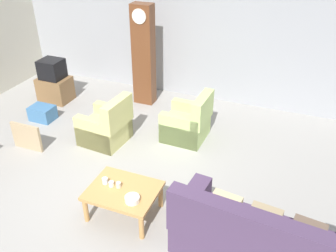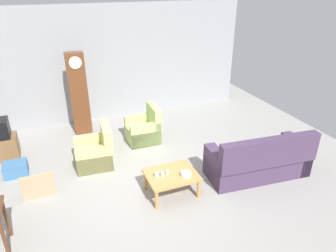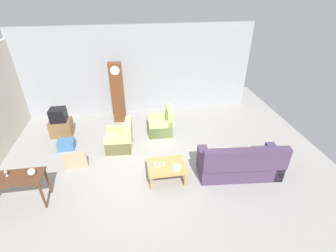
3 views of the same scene
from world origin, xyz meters
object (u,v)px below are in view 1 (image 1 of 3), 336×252
at_px(tv_crt, 52,69).
at_px(cup_cream_tall, 118,185).
at_px(armchair_olive_near, 106,127).
at_px(grandfather_clock, 144,56).
at_px(couch_floral, 260,242).
at_px(storage_box_blue, 43,113).
at_px(cup_white_porcelain, 111,184).
at_px(bowl_white_stacked, 132,199).
at_px(coffee_table_wood, 123,193).
at_px(framed_picture_leaning, 27,137).
at_px(tv_stand_cabinet, 55,89).
at_px(armchair_olive_far, 188,124).
at_px(cup_blue_rimmed, 105,181).

bearing_deg(tv_crt, cup_cream_tall, -40.68).
height_order(armchair_olive_near, cup_cream_tall, armchair_olive_near).
distance_m(armchair_olive_near, grandfather_clock, 1.93).
bearing_deg(couch_floral, storage_box_blue, 157.72).
xyz_separation_m(cup_white_porcelain, bowl_white_stacked, (0.41, -0.16, -0.00)).
distance_m(tv_crt, storage_box_blue, 1.08).
distance_m(cup_cream_tall, bowl_white_stacked, 0.36).
xyz_separation_m(coffee_table_wood, framed_picture_leaning, (-2.38, 0.81, -0.12)).
bearing_deg(tv_stand_cabinet, armchair_olive_far, -6.94).
distance_m(coffee_table_wood, cup_cream_tall, 0.13).
relative_size(armchair_olive_near, bowl_white_stacked, 4.64).
bearing_deg(armchair_olive_far, coffee_table_wood, -94.53).
height_order(couch_floral, cup_cream_tall, couch_floral).
bearing_deg(grandfather_clock, couch_floral, -48.04).
bearing_deg(coffee_table_wood, grandfather_clock, 110.08).
bearing_deg(couch_floral, grandfather_clock, 131.96).
xyz_separation_m(couch_floral, storage_box_blue, (-4.73, 1.94, -0.21)).
bearing_deg(cup_blue_rimmed, cup_cream_tall, -0.73).
xyz_separation_m(couch_floral, armchair_olive_far, (-1.73, 2.38, -0.05)).
relative_size(armchair_olive_far, bowl_white_stacked, 4.64).
bearing_deg(cup_blue_rimmed, coffee_table_wood, -4.45).
height_order(armchair_olive_near, armchair_olive_far, same).
height_order(tv_stand_cabinet, framed_picture_leaning, tv_stand_cabinet).
distance_m(tv_crt, cup_white_porcelain, 3.95).
relative_size(storage_box_blue, cup_blue_rimmed, 5.36).
bearing_deg(cup_cream_tall, storage_box_blue, 147.28).
xyz_separation_m(coffee_table_wood, tv_stand_cabinet, (-3.12, 2.63, -0.10)).
relative_size(armchair_olive_near, cup_white_porcelain, 11.96).
distance_m(storage_box_blue, cup_white_porcelain, 3.21).
height_order(armchair_olive_near, cup_blue_rimmed, armchair_olive_near).
bearing_deg(cup_cream_tall, tv_crt, 139.32).
relative_size(tv_stand_cabinet, storage_box_blue, 1.42).
height_order(tv_crt, framed_picture_leaning, tv_crt).
bearing_deg(coffee_table_wood, storage_box_blue, 147.72).
height_order(grandfather_clock, framed_picture_leaning, grandfather_clock).
distance_m(grandfather_clock, tv_stand_cabinet, 2.18).
height_order(storage_box_blue, cup_white_porcelain, cup_white_porcelain).
xyz_separation_m(framed_picture_leaning, cup_white_porcelain, (2.20, -0.81, 0.22)).
relative_size(cup_blue_rimmed, bowl_white_stacked, 0.45).
xyz_separation_m(armchair_olive_near, cup_white_porcelain, (0.99, -1.55, 0.17)).
distance_m(couch_floral, cup_white_porcelain, 2.10).
bearing_deg(armchair_olive_near, cup_blue_rimmed, -60.08).
relative_size(framed_picture_leaning, bowl_white_stacked, 3.03).
distance_m(armchair_olive_far, tv_stand_cabinet, 3.32).
distance_m(grandfather_clock, tv_crt, 2.05).
relative_size(framed_picture_leaning, cup_white_porcelain, 7.80).
height_order(armchair_olive_near, bowl_white_stacked, armchair_olive_near).
height_order(storage_box_blue, cup_cream_tall, cup_cream_tall).
height_order(coffee_table_wood, tv_crt, tv_crt).
bearing_deg(storage_box_blue, grandfather_clock, 43.34).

